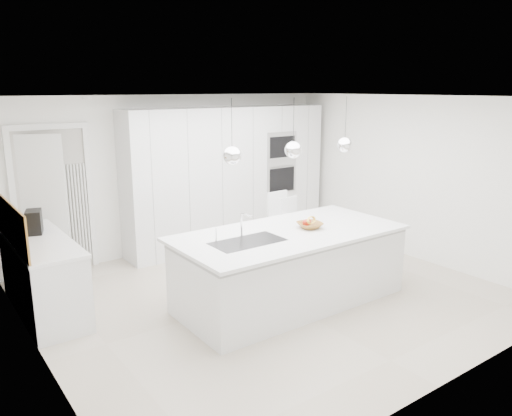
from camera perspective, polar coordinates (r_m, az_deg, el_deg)
floor at (r=6.53m, az=1.57°, el=-9.93°), size 5.50×5.50×0.00m
wall_back at (r=8.22m, az=-9.05°, el=3.95°), size 5.50×0.00×5.50m
wall_left at (r=5.02m, az=-24.19°, el=-3.34°), size 0.00×5.00×5.00m
ceiling at (r=5.99m, az=1.73°, el=12.57°), size 5.50×5.50×0.00m
tall_cabinets at (r=8.38m, az=-3.20°, el=3.57°), size 3.60×0.60×2.30m
oven_stack at (r=8.62m, az=2.97°, el=5.21°), size 0.62×0.04×1.05m
doorway_frame at (r=7.58m, az=-22.11°, el=0.54°), size 1.11×0.08×2.13m
hallway_door at (r=7.48m, az=-23.84°, el=0.06°), size 0.76×0.38×2.00m
radiator at (r=7.69m, az=-19.67°, el=-0.42°), size 0.32×0.04×1.40m
left_base_cabinets at (r=6.44m, az=-23.15°, el=-7.29°), size 0.60×1.80×0.86m
left_worktop at (r=6.31m, az=-23.52°, el=-3.46°), size 0.62×1.82×0.04m
oak_backsplash at (r=6.19m, az=-26.35°, el=-1.46°), size 0.02×1.80×0.50m
island_base at (r=6.21m, az=4.03°, el=-6.95°), size 2.80×1.20×0.86m
island_worktop at (r=6.10m, az=3.80°, el=-2.86°), size 2.84×1.40×0.04m
island_sink at (r=5.71m, az=-0.94°, el=-4.65°), size 0.84×0.44×0.18m
island_tap at (r=5.82m, az=-1.68°, el=-1.91°), size 0.02×0.02×0.30m
pendant_left at (r=5.35m, az=-2.75°, el=5.99°), size 0.20×0.20×0.20m
pendant_mid at (r=5.86m, az=4.27°, el=6.63°), size 0.20×0.20×0.20m
pendant_right at (r=6.44m, az=10.11°, el=7.09°), size 0.20×0.20×0.20m
fruit_bowl at (r=6.25m, az=6.16°, el=-1.97°), size 0.35×0.35×0.07m
espresso_machine at (r=6.53m, az=-24.03°, el=-1.46°), size 0.24×0.31×0.29m
bar_stool_left at (r=7.30m, az=3.09°, el=-2.68°), size 0.38×0.52×1.12m
bar_stool_right at (r=7.46m, az=4.35°, el=-2.79°), size 0.37×0.49×1.01m
apple_a at (r=6.23m, az=5.71°, el=-1.68°), size 0.08×0.08×0.08m
apple_b at (r=6.26m, az=5.93°, el=-1.65°), size 0.08×0.08×0.08m
apple_c at (r=6.30m, az=5.98°, el=-1.56°), size 0.08×0.08×0.08m
banana_bunch at (r=6.21m, az=6.33°, el=-1.39°), size 0.22×0.16×0.20m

